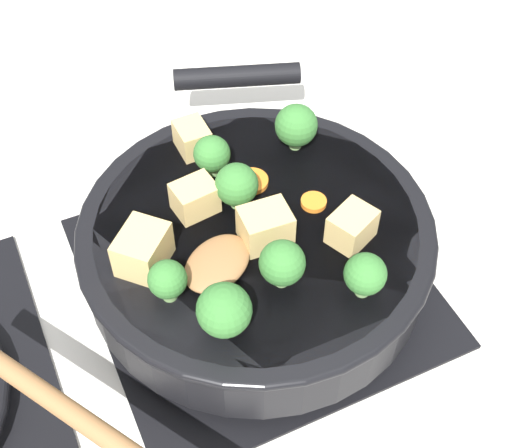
% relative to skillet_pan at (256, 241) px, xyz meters
% --- Properties ---
extents(ground_plane, '(2.40, 2.40, 0.00)m').
position_rel_skillet_pan_xyz_m(ground_plane, '(-0.00, 0.00, -0.06)').
color(ground_plane, white).
extents(front_burner_grate, '(0.31, 0.31, 0.03)m').
position_rel_skillet_pan_xyz_m(front_burner_grate, '(-0.00, 0.00, -0.05)').
color(front_burner_grate, black).
rests_on(front_burner_grate, ground_plane).
extents(skillet_pan, '(0.41, 0.32, 0.06)m').
position_rel_skillet_pan_xyz_m(skillet_pan, '(0.00, 0.00, 0.00)').
color(skillet_pan, black).
rests_on(skillet_pan, front_burner_grate).
extents(wooden_spoon, '(0.25, 0.26, 0.02)m').
position_rel_skillet_pan_xyz_m(wooden_spoon, '(-0.09, 0.14, 0.03)').
color(wooden_spoon, olive).
rests_on(wooden_spoon, skillet_pan).
extents(tofu_cube_center_large, '(0.04, 0.03, 0.03)m').
position_rel_skillet_pan_xyz_m(tofu_cube_center_large, '(0.11, 0.02, 0.04)').
color(tofu_cube_center_large, '#DBB770').
rests_on(tofu_cube_center_large, skillet_pan).
extents(tofu_cube_near_handle, '(0.04, 0.04, 0.03)m').
position_rel_skillet_pan_xyz_m(tofu_cube_near_handle, '(-0.02, 0.00, 0.04)').
color(tofu_cube_near_handle, '#DBB770').
rests_on(tofu_cube_near_handle, skillet_pan).
extents(tofu_cube_east_chunk, '(0.06, 0.06, 0.04)m').
position_rel_skillet_pan_xyz_m(tofu_cube_east_chunk, '(-0.01, 0.10, 0.04)').
color(tofu_cube_east_chunk, '#DBB770').
rests_on(tofu_cube_east_chunk, skillet_pan).
extents(tofu_cube_west_chunk, '(0.03, 0.04, 0.03)m').
position_rel_skillet_pan_xyz_m(tofu_cube_west_chunk, '(0.04, 0.04, 0.04)').
color(tofu_cube_west_chunk, '#DBB770').
rests_on(tofu_cube_west_chunk, skillet_pan).
extents(tofu_cube_back_piece, '(0.04, 0.05, 0.03)m').
position_rel_skillet_pan_xyz_m(tofu_cube_back_piece, '(-0.05, -0.07, 0.04)').
color(tofu_cube_back_piece, '#DBB770').
rests_on(tofu_cube_back_piece, skillet_pan).
extents(broccoli_floret_near_spoon, '(0.04, 0.04, 0.05)m').
position_rel_skillet_pan_xyz_m(broccoli_floret_near_spoon, '(-0.07, 0.01, 0.05)').
color(broccoli_floret_near_spoon, '#709956').
rests_on(broccoli_floret_near_spoon, skillet_pan).
extents(broccoli_floret_center_top, '(0.03, 0.03, 0.04)m').
position_rel_skillet_pan_xyz_m(broccoli_floret_center_top, '(-0.04, 0.10, 0.05)').
color(broccoli_floret_center_top, '#709956').
rests_on(broccoli_floret_center_top, skillet_pan).
extents(broccoli_floret_east_rim, '(0.04, 0.04, 0.05)m').
position_rel_skillet_pan_xyz_m(broccoli_floret_east_rim, '(-0.09, 0.07, 0.05)').
color(broccoli_floret_east_rim, '#709956').
rests_on(broccoli_floret_east_rim, skillet_pan).
extents(broccoli_floret_west_rim, '(0.03, 0.03, 0.04)m').
position_rel_skillet_pan_xyz_m(broccoli_floret_west_rim, '(0.07, 0.01, 0.05)').
color(broccoli_floret_west_rim, '#709956').
rests_on(broccoli_floret_west_rim, skillet_pan).
extents(broccoli_floret_north_edge, '(0.04, 0.04, 0.04)m').
position_rel_skillet_pan_xyz_m(broccoli_floret_north_edge, '(-0.11, -0.05, 0.05)').
color(broccoli_floret_north_edge, '#709956').
rests_on(broccoli_floret_north_edge, skillet_pan).
extents(broccoli_floret_south_cluster, '(0.04, 0.04, 0.05)m').
position_rel_skillet_pan_xyz_m(broccoli_floret_south_cluster, '(0.03, 0.01, 0.05)').
color(broccoli_floret_south_cluster, '#709956').
rests_on(broccoli_floret_south_cluster, skillet_pan).
extents(broccoli_floret_mid_floret, '(0.04, 0.04, 0.05)m').
position_rel_skillet_pan_xyz_m(broccoli_floret_mid_floret, '(0.07, -0.08, 0.05)').
color(broccoli_floret_mid_floret, '#709956').
rests_on(broccoli_floret_mid_floret, skillet_pan).
extents(carrot_slice_orange_thin, '(0.02, 0.02, 0.01)m').
position_rel_skillet_pan_xyz_m(carrot_slice_orange_thin, '(0.00, -0.06, 0.03)').
color(carrot_slice_orange_thin, orange).
rests_on(carrot_slice_orange_thin, skillet_pan).
extents(carrot_slice_near_center, '(0.03, 0.03, 0.01)m').
position_rel_skillet_pan_xyz_m(carrot_slice_near_center, '(0.05, -0.02, 0.03)').
color(carrot_slice_near_center, orange).
rests_on(carrot_slice_near_center, skillet_pan).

